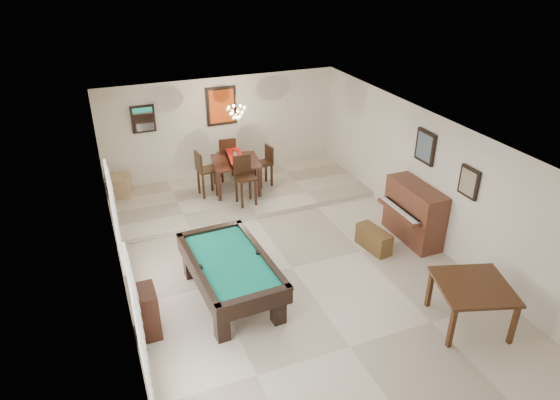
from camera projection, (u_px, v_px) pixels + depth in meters
ground_plane at (292, 268)px, 9.43m from camera, size 6.00×9.00×0.02m
wall_back at (222, 129)px, 12.54m from camera, size 6.00×0.04×2.60m
wall_front at (465, 398)px, 5.12m from camera, size 6.00×0.04×2.60m
wall_left at (117, 240)px, 7.84m from camera, size 0.04×9.00×2.60m
wall_right at (432, 180)px, 9.82m from camera, size 0.04×9.00×2.60m
ceiling at (294, 138)px, 8.23m from camera, size 6.00×9.00×0.04m
dining_step at (239, 193)px, 12.08m from camera, size 6.00×2.50×0.12m
window_left_front at (138, 323)px, 5.99m from camera, size 0.06×1.00×1.70m
window_left_rear at (115, 217)px, 8.30m from camera, size 0.06×1.00×1.70m
pool_table at (231, 279)px, 8.47m from camera, size 1.34×2.33×0.76m
square_table at (470, 304)px, 7.87m from camera, size 1.38×1.38×0.76m
upright_piano at (408, 214)px, 10.06m from camera, size 0.80×1.43×1.19m
piano_bench at (374, 239)px, 9.91m from camera, size 0.42×0.83×0.44m
apothecary_chest at (146, 312)px, 7.68m from camera, size 0.36×0.54×0.80m
dining_table at (236, 173)px, 11.91m from camera, size 1.22×1.22×0.89m
flower_vase at (235, 152)px, 11.66m from camera, size 0.15×0.15×0.21m
dining_chair_south at (246, 181)px, 11.23m from camera, size 0.45×0.45×1.13m
dining_chair_north at (227, 158)px, 12.43m from camera, size 0.45×0.45×1.13m
dining_chair_west at (207, 173)px, 11.64m from camera, size 0.45×0.45×1.11m
dining_chair_east at (263, 166)px, 12.14m from camera, size 0.42×0.42×1.00m
corner_bench at (121, 186)px, 11.77m from camera, size 0.54×0.62×0.48m
chandelier at (236, 108)px, 11.06m from camera, size 0.44×0.44×0.60m
back_painting at (221, 106)px, 12.23m from camera, size 0.75×0.06×0.95m
back_mirror at (143, 119)px, 11.65m from camera, size 0.55×0.06×0.65m
right_picture_upper at (425, 147)px, 9.78m from camera, size 0.06×0.55×0.65m
right_picture_lower at (469, 182)px, 8.80m from camera, size 0.06×0.45×0.55m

